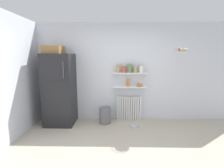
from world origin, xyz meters
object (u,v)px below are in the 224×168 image
Objects in this scene: radiator at (129,108)px; storage_jar_1 at (124,69)px; storage_jar_0 at (118,69)px; storage_jar_3 at (135,69)px; storage_jar_2 at (130,68)px; hanging_fruit_basket at (182,50)px; refrigerator at (60,88)px; vase at (128,83)px; shelf_bowl at (140,85)px; storage_jar_4 at (141,69)px; trash_bin at (105,115)px; pet_food_bowl at (134,126)px.

storage_jar_1 is at bearing -168.79° from radiator.
storage_jar_3 is (0.45, -0.00, -0.02)m from storage_jar_0.
storage_jar_2 is 1.32m from hanging_fruit_basket.
vase is at bearing 7.99° from refrigerator.
storage_jar_1 is 0.60m from shelf_bowl.
shelf_bowl is at bearing 180.00° from storage_jar_4.
storage_jar_2 is 1.17× the size of storage_jar_4.
hanging_fruit_basket is (2.97, -0.10, 0.95)m from refrigerator.
shelf_bowl is (0.58, -0.00, -0.44)m from storage_jar_0.
storage_jar_0 reaches higher than radiator.
vase is 1.05m from trash_bin.
storage_jar_0 is 1.01× the size of vase.
storage_jar_2 is 1.39m from trash_bin.
vase reaches higher than trash_bin.
shelf_bowl is at bearing 6.80° from refrigerator.
refrigerator is 1.87m from storage_jar_2.
storage_jar_3 is 0.82× the size of pet_food_bowl.
storage_jar_0 is 0.61× the size of hanging_fruit_basket.
radiator is 0.58m from pet_food_bowl.
storage_jar_3 is (0.15, -0.03, 1.07)m from radiator.
storage_jar_1 is 0.30m from storage_jar_3.
shelf_bowl is (2.06, 0.25, 0.04)m from refrigerator.
storage_jar_2 is 1.13× the size of pet_food_bowl.
hanging_fruit_basket is at bearing -15.92° from vase.
refrigerator is 2.08m from shelf_bowl.
storage_jar_0 is 1.10× the size of storage_jar_1.
storage_jar_3 is at bearing 180.00° from shelf_bowl.
storage_jar_3 is at bearing 7.22° from refrigerator.
refrigerator is 3.12m from hanging_fruit_basket.
storage_jar_1 is 0.55× the size of hanging_fruit_basket.
vase is at bearing -0.00° from storage_jar_1.
hanging_fruit_basket reaches higher than shelf_bowl.
storage_jar_2 is 0.15m from storage_jar_3.
pet_food_bowl is at bearing -73.04° from vase.
pet_food_bowl is at bearing -78.24° from radiator.
trash_bin is at bearing -163.43° from storage_jar_3.
storage_jar_1 is (-0.15, -0.03, 1.07)m from radiator.
radiator is at bearing 90.00° from storage_jar_2.
storage_jar_1 is (1.64, 0.25, 0.46)m from refrigerator.
radiator is at bearing 38.64° from vase.
storage_jar_1 is 0.88× the size of pet_food_bowl.
storage_jar_2 is at bearing 0.00° from storage_jar_1.
shelf_bowl is at bearing 69.04° from pet_food_bowl.
trash_bin reaches higher than pet_food_bowl.
radiator is 0.72m from vase.
vase is at bearing 164.08° from hanging_fruit_basket.
hanging_fruit_basket is (1.49, -0.35, 0.47)m from storage_jar_0.
radiator is 2.75× the size of storage_jar_2.
hanging_fruit_basket is at bearing -21.57° from storage_jar_4.
radiator is 1.13m from storage_jar_0.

